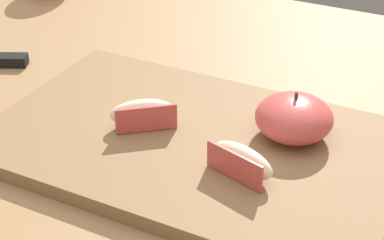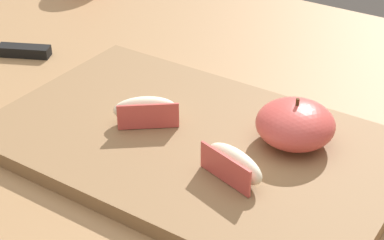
% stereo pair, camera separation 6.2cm
% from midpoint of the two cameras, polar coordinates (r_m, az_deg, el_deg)
% --- Properties ---
extents(dining_table, '(1.35, 0.82, 0.76)m').
position_cam_midpoint_polar(dining_table, '(0.76, 0.72, -6.46)').
color(dining_table, '#9E754C').
rests_on(dining_table, ground_plane).
extents(cutting_board, '(0.41, 0.26, 0.02)m').
position_cam_midpoint_polar(cutting_board, '(0.63, 2.79, -2.27)').
color(cutting_board, olive).
rests_on(cutting_board, dining_table).
extents(apple_half_skin_up, '(0.08, 0.08, 0.05)m').
position_cam_midpoint_polar(apple_half_skin_up, '(0.62, 12.47, -0.33)').
color(apple_half_skin_up, '#D14C47').
rests_on(apple_half_skin_up, cutting_board).
extents(apple_wedge_front, '(0.07, 0.06, 0.03)m').
position_cam_midpoint_polar(apple_wedge_front, '(0.64, -1.38, 0.76)').
color(apple_wedge_front, '#F4EACC').
rests_on(apple_wedge_front, cutting_board).
extents(apple_wedge_middle, '(0.07, 0.04, 0.03)m').
position_cam_midpoint_polar(apple_wedge_middle, '(0.57, 7.01, -4.17)').
color(apple_wedge_middle, '#F4EACC').
rests_on(apple_wedge_middle, cutting_board).
extents(paring_knife, '(0.15, 0.09, 0.01)m').
position_cam_midpoint_polar(paring_knife, '(0.85, -14.17, 6.16)').
color(paring_knife, silver).
rests_on(paring_knife, dining_table).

